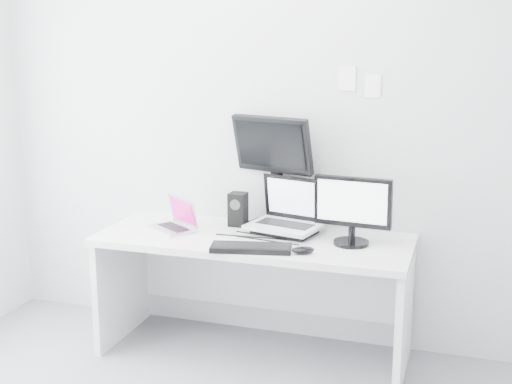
{
  "coord_description": "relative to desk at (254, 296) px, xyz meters",
  "views": [
    {
      "loc": [
        1.17,
        -2.35,
        1.86
      ],
      "look_at": [
        0.02,
        1.23,
        1.0
      ],
      "focal_mm": 48.19,
      "sensor_mm": 36.0,
      "label": 1
    }
  ],
  "objects": [
    {
      "name": "keyboard",
      "position": [
        0.07,
        -0.25,
        0.38
      ],
      "size": [
        0.45,
        0.24,
        0.03
      ],
      "primitive_type": "cube",
      "rotation": [
        0.0,
        0.0,
        0.21
      ],
      "color": "black",
      "rests_on": "desk"
    },
    {
      "name": "mouse",
      "position": [
        0.34,
        -0.22,
        0.39
      ],
      "size": [
        0.14,
        0.12,
        0.04
      ],
      "primitive_type": "ellipsoid",
      "rotation": [
        0.0,
        0.0,
        0.41
      ],
      "color": "black",
      "rests_on": "desk"
    },
    {
      "name": "dell_laptop",
      "position": [
        0.15,
        0.11,
        0.53
      ],
      "size": [
        0.46,
        0.39,
        0.33
      ],
      "primitive_type": "cube",
      "rotation": [
        0.0,
        0.0,
        -0.23
      ],
      "color": "silver",
      "rests_on": "desk"
    },
    {
      "name": "macbook",
      "position": [
        -0.5,
        -0.02,
        0.47
      ],
      "size": [
        0.34,
        0.32,
        0.21
      ],
      "primitive_type": "cube",
      "rotation": [
        0.0,
        0.0,
        -0.6
      ],
      "color": "#B9BABE",
      "rests_on": "desk"
    },
    {
      "name": "speaker",
      "position": [
        -0.17,
        0.2,
        0.47
      ],
      "size": [
        0.12,
        0.12,
        0.2
      ],
      "primitive_type": "cube",
      "rotation": [
        0.0,
        0.0,
        0.24
      ],
      "color": "black",
      "rests_on": "desk"
    },
    {
      "name": "desk",
      "position": [
        0.0,
        0.0,
        0.0
      ],
      "size": [
        1.8,
        0.7,
        0.73
      ],
      "primitive_type": "cube",
      "color": "silver",
      "rests_on": "ground"
    },
    {
      "name": "samsung_monitor",
      "position": [
        0.56,
        0.02,
        0.56
      ],
      "size": [
        0.44,
        0.23,
        0.39
      ],
      "primitive_type": "cube",
      "rotation": [
        0.0,
        0.0,
        -0.08
      ],
      "color": "black",
      "rests_on": "desk"
    },
    {
      "name": "rear_monitor",
      "position": [
        0.04,
        0.28,
        0.71
      ],
      "size": [
        0.54,
        0.31,
        0.69
      ],
      "primitive_type": "cube",
      "rotation": [
        0.0,
        0.0,
        -0.27
      ],
      "color": "black",
      "rests_on": "desk"
    },
    {
      "name": "back_wall",
      "position": [
        0.0,
        0.35,
        0.99
      ],
      "size": [
        3.6,
        0.0,
        3.6
      ],
      "primitive_type": "plane",
      "rotation": [
        1.57,
        0.0,
        0.0
      ],
      "color": "#B9BCBE",
      "rests_on": "ground"
    },
    {
      "name": "wall_note_1",
      "position": [
        0.6,
        0.34,
        1.22
      ],
      "size": [
        0.09,
        0.0,
        0.13
      ],
      "primitive_type": "cube",
      "color": "white",
      "rests_on": "back_wall"
    },
    {
      "name": "wall_note_0",
      "position": [
        0.45,
        0.34,
        1.26
      ],
      "size": [
        0.1,
        0.0,
        0.14
      ],
      "primitive_type": "cube",
      "color": "white",
      "rests_on": "back_wall"
    }
  ]
}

